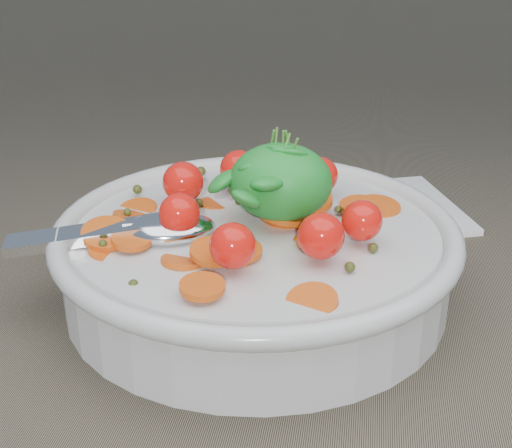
# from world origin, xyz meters

# --- Properties ---
(ground) EXTENTS (6.00, 6.00, 0.00)m
(ground) POSITION_xyz_m (0.00, 0.00, 0.00)
(ground) COLOR #695E4B
(ground) RESTS_ON ground
(bowl) EXTENTS (0.31, 0.29, 0.12)m
(bowl) POSITION_xyz_m (-0.01, -0.01, 0.03)
(bowl) COLOR silver
(bowl) RESTS_ON ground
(napkin) EXTENTS (0.19, 0.18, 0.01)m
(napkin) POSITION_xyz_m (0.07, 0.16, 0.00)
(napkin) COLOR white
(napkin) RESTS_ON ground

